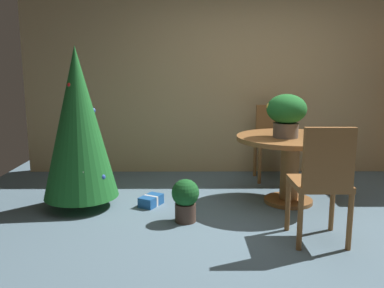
{
  "coord_description": "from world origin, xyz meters",
  "views": [
    {
      "loc": [
        -0.75,
        -3.38,
        1.42
      ],
      "look_at": [
        -0.73,
        0.44,
        0.71
      ],
      "focal_mm": 37.71,
      "sensor_mm": 36.0,
      "label": 1
    }
  ],
  "objects_px": {
    "flower_vase": "(286,112)",
    "gift_box_blue": "(151,201)",
    "wooden_chair_far": "(272,137)",
    "holiday_tree": "(78,123)",
    "round_dining_table": "(290,153)",
    "wooden_chair_near": "(322,178)",
    "potted_plant": "(185,198)"
  },
  "relations": [
    {
      "from": "wooden_chair_far",
      "to": "holiday_tree",
      "type": "bearing_deg",
      "value": -152.86
    },
    {
      "from": "flower_vase",
      "to": "potted_plant",
      "type": "relative_size",
      "value": 1.09
    },
    {
      "from": "holiday_tree",
      "to": "potted_plant",
      "type": "relative_size",
      "value": 4.03
    },
    {
      "from": "wooden_chair_far",
      "to": "flower_vase",
      "type": "bearing_deg",
      "value": -94.22
    },
    {
      "from": "wooden_chair_far",
      "to": "gift_box_blue",
      "type": "xyz_separation_m",
      "value": [
        -1.48,
        -1.09,
        -0.5
      ]
    },
    {
      "from": "wooden_chair_near",
      "to": "wooden_chair_far",
      "type": "relative_size",
      "value": 1.03
    },
    {
      "from": "wooden_chair_near",
      "to": "gift_box_blue",
      "type": "distance_m",
      "value": 1.83
    },
    {
      "from": "wooden_chair_far",
      "to": "round_dining_table",
      "type": "bearing_deg",
      "value": -90.0
    },
    {
      "from": "wooden_chair_near",
      "to": "potted_plant",
      "type": "bearing_deg",
      "value": 155.78
    },
    {
      "from": "round_dining_table",
      "to": "flower_vase",
      "type": "xyz_separation_m",
      "value": [
        -0.08,
        -0.08,
        0.44
      ]
    },
    {
      "from": "wooden_chair_near",
      "to": "gift_box_blue",
      "type": "height_order",
      "value": "wooden_chair_near"
    },
    {
      "from": "wooden_chair_far",
      "to": "gift_box_blue",
      "type": "bearing_deg",
      "value": -143.59
    },
    {
      "from": "gift_box_blue",
      "to": "round_dining_table",
      "type": "bearing_deg",
      "value": 3.65
    },
    {
      "from": "wooden_chair_far",
      "to": "gift_box_blue",
      "type": "relative_size",
      "value": 3.12
    },
    {
      "from": "flower_vase",
      "to": "wooden_chair_near",
      "type": "relative_size",
      "value": 0.45
    },
    {
      "from": "wooden_chair_near",
      "to": "potted_plant",
      "type": "relative_size",
      "value": 2.41
    },
    {
      "from": "wooden_chair_near",
      "to": "holiday_tree",
      "type": "xyz_separation_m",
      "value": [
        -2.2,
        0.92,
        0.33
      ]
    },
    {
      "from": "potted_plant",
      "to": "gift_box_blue",
      "type": "bearing_deg",
      "value": 128.94
    },
    {
      "from": "flower_vase",
      "to": "wooden_chair_near",
      "type": "bearing_deg",
      "value": -85.36
    },
    {
      "from": "holiday_tree",
      "to": "potted_plant",
      "type": "bearing_deg",
      "value": -21.21
    },
    {
      "from": "flower_vase",
      "to": "gift_box_blue",
      "type": "bearing_deg",
      "value": -179.24
    },
    {
      "from": "flower_vase",
      "to": "holiday_tree",
      "type": "relative_size",
      "value": 0.27
    },
    {
      "from": "wooden_chair_near",
      "to": "wooden_chair_far",
      "type": "distance_m",
      "value": 2.05
    },
    {
      "from": "wooden_chair_far",
      "to": "gift_box_blue",
      "type": "height_order",
      "value": "wooden_chair_far"
    },
    {
      "from": "flower_vase",
      "to": "gift_box_blue",
      "type": "relative_size",
      "value": 1.45
    },
    {
      "from": "flower_vase",
      "to": "wooden_chair_far",
      "type": "xyz_separation_m",
      "value": [
        0.08,
        1.07,
        -0.44
      ]
    },
    {
      "from": "round_dining_table",
      "to": "wooden_chair_far",
      "type": "relative_size",
      "value": 1.19
    },
    {
      "from": "flower_vase",
      "to": "wooden_chair_far",
      "type": "relative_size",
      "value": 0.46
    },
    {
      "from": "wooden_chair_near",
      "to": "holiday_tree",
      "type": "distance_m",
      "value": 2.41
    },
    {
      "from": "gift_box_blue",
      "to": "holiday_tree",
      "type": "bearing_deg",
      "value": -177.2
    },
    {
      "from": "round_dining_table",
      "to": "holiday_tree",
      "type": "relative_size",
      "value": 0.69
    },
    {
      "from": "round_dining_table",
      "to": "wooden_chair_near",
      "type": "xyz_separation_m",
      "value": [
        0.0,
        -1.05,
        0.01
      ]
    }
  ]
}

